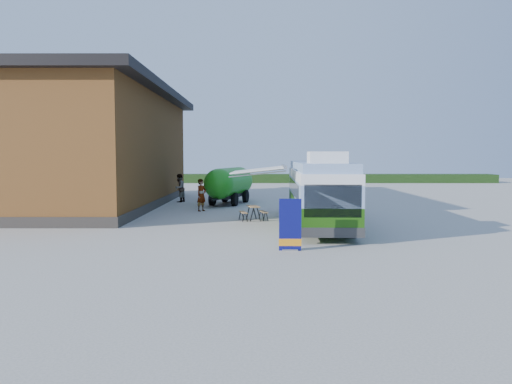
{
  "coord_description": "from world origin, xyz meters",
  "views": [
    {
      "loc": [
        -0.28,
        -21.85,
        3.2
      ],
      "look_at": [
        -0.36,
        2.91,
        1.4
      ],
      "focal_mm": 35.0,
      "sensor_mm": 36.0,
      "label": 1
    }
  ],
  "objects_px": {
    "banner": "(290,229)",
    "person_b": "(179,188)",
    "slurry_tanker": "(230,183)",
    "bus": "(318,190)",
    "person_a": "(201,195)",
    "picnic_table": "(253,210)"
  },
  "relations": [
    {
      "from": "picnic_table",
      "to": "slurry_tanker",
      "type": "bearing_deg",
      "value": 88.02
    },
    {
      "from": "person_a",
      "to": "slurry_tanker",
      "type": "bearing_deg",
      "value": 18.94
    },
    {
      "from": "picnic_table",
      "to": "person_b",
      "type": "relative_size",
      "value": 0.76
    },
    {
      "from": "bus",
      "to": "person_a",
      "type": "bearing_deg",
      "value": 138.44
    },
    {
      "from": "picnic_table",
      "to": "slurry_tanker",
      "type": "height_order",
      "value": "slurry_tanker"
    },
    {
      "from": "bus",
      "to": "picnic_table",
      "type": "height_order",
      "value": "bus"
    },
    {
      "from": "bus",
      "to": "banner",
      "type": "xyz_separation_m",
      "value": [
        -1.72,
        -6.38,
        -0.88
      ]
    },
    {
      "from": "person_a",
      "to": "person_b",
      "type": "height_order",
      "value": "person_b"
    },
    {
      "from": "slurry_tanker",
      "to": "person_a",
      "type": "bearing_deg",
      "value": -93.15
    },
    {
      "from": "picnic_table",
      "to": "person_b",
      "type": "height_order",
      "value": "person_b"
    },
    {
      "from": "banner",
      "to": "picnic_table",
      "type": "height_order",
      "value": "banner"
    },
    {
      "from": "bus",
      "to": "person_a",
      "type": "height_order",
      "value": "bus"
    },
    {
      "from": "bus",
      "to": "banner",
      "type": "distance_m",
      "value": 6.67
    },
    {
      "from": "banner",
      "to": "person_b",
      "type": "xyz_separation_m",
      "value": [
        -6.51,
        17.65,
        0.26
      ]
    },
    {
      "from": "bus",
      "to": "slurry_tanker",
      "type": "relative_size",
      "value": 1.72
    },
    {
      "from": "bus",
      "to": "person_b",
      "type": "bearing_deg",
      "value": 127.62
    },
    {
      "from": "person_a",
      "to": "person_b",
      "type": "relative_size",
      "value": 0.96
    },
    {
      "from": "banner",
      "to": "slurry_tanker",
      "type": "height_order",
      "value": "slurry_tanker"
    },
    {
      "from": "banner",
      "to": "slurry_tanker",
      "type": "relative_size",
      "value": 0.28
    },
    {
      "from": "picnic_table",
      "to": "person_b",
      "type": "xyz_separation_m",
      "value": [
        -5.2,
        9.73,
        0.44
      ]
    },
    {
      "from": "banner",
      "to": "picnic_table",
      "type": "xyz_separation_m",
      "value": [
        -1.31,
        7.91,
        -0.18
      ]
    },
    {
      "from": "picnic_table",
      "to": "person_a",
      "type": "height_order",
      "value": "person_a"
    }
  ]
}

